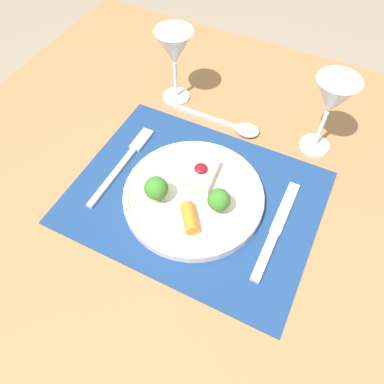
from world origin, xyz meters
The scene contains 9 objects.
ground_plane centered at (0.00, 0.00, 0.00)m, with size 8.00×8.00×0.00m, color gray.
dining_table centered at (0.00, 0.00, 0.66)m, with size 1.12×1.07×0.76m.
placemat centered at (0.00, 0.00, 0.76)m, with size 0.45×0.35×0.00m, color navy.
dinner_plate centered at (0.00, -0.01, 0.78)m, with size 0.26×0.26×0.07m.
fork centered at (-0.16, 0.02, 0.77)m, with size 0.02×0.22×0.01m.
knife centered at (0.16, -0.01, 0.77)m, with size 0.02×0.22×0.01m.
spoon centered at (0.00, 0.20, 0.77)m, with size 0.20×0.04×0.01m.
wine_glass_near centered at (0.16, 0.22, 0.89)m, with size 0.08×0.08×0.17m.
wine_glass_far centered at (-0.16, 0.23, 0.88)m, with size 0.08×0.08×0.17m.
Camera 1 is at (0.17, -0.36, 1.34)m, focal length 35.00 mm.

